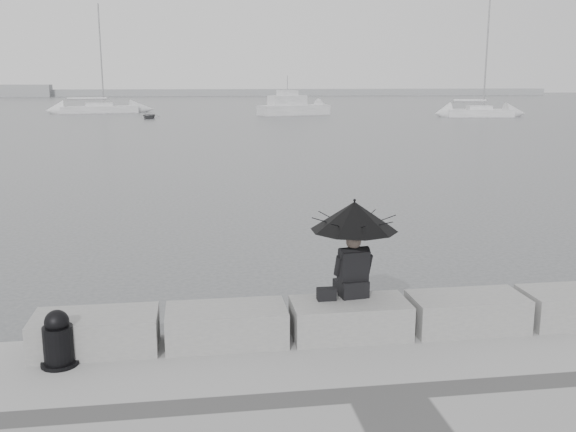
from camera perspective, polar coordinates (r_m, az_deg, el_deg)
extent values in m
plane|color=#404345|center=(9.69, 4.78, -12.28)|extent=(360.00, 360.00, 0.00)
cube|color=slate|center=(8.86, -16.71, -9.91)|extent=(1.60, 0.80, 0.50)
cube|color=slate|center=(8.76, -5.49, -9.67)|extent=(1.60, 0.80, 0.50)
cube|color=slate|center=(9.00, 5.52, -9.09)|extent=(1.60, 0.80, 0.50)
cube|color=slate|center=(9.53, 15.60, -8.26)|extent=(1.60, 0.80, 0.50)
sphere|color=#726056|center=(8.94, 5.84, -2.29)|extent=(0.21, 0.21, 0.21)
cylinder|color=black|center=(8.91, 5.87, -1.87)|extent=(0.02, 0.02, 1.00)
cone|color=black|center=(8.85, 5.91, 0.01)|extent=(1.21, 1.21, 0.40)
sphere|color=black|center=(8.80, 5.94, 1.41)|extent=(0.04, 0.04, 0.04)
cube|color=black|center=(8.93, 3.44, -6.94)|extent=(0.26, 0.15, 0.17)
cylinder|color=black|center=(8.65, -19.60, -12.23)|extent=(0.46, 0.46, 0.06)
cylinder|color=black|center=(8.56, -19.71, -10.84)|extent=(0.37, 0.37, 0.52)
sphere|color=black|center=(8.45, -19.87, -8.84)|extent=(0.30, 0.30, 0.30)
cube|color=gray|center=(163.63, -7.80, 10.82)|extent=(180.00, 6.00, 1.60)
cube|color=white|center=(82.46, -16.43, 9.04)|extent=(9.41, 4.09, 0.90)
cube|color=white|center=(82.44, -16.45, 9.45)|extent=(3.44, 2.18, 0.50)
cylinder|color=gray|center=(82.43, -16.70, 13.51)|extent=(0.16, 0.16, 12.00)
cylinder|color=gray|center=(82.41, -16.48, 9.90)|extent=(5.05, 1.08, 0.10)
cube|color=white|center=(73.90, 16.60, 8.73)|extent=(7.36, 3.35, 0.90)
cube|color=white|center=(73.88, 16.63, 9.20)|extent=(2.68, 1.92, 0.50)
cylinder|color=gray|center=(73.87, 16.91, 13.73)|extent=(0.16, 0.16, 12.00)
cylinder|color=gray|center=(73.85, 16.66, 9.70)|extent=(3.97, 0.65, 0.10)
cube|color=white|center=(74.52, 0.51, 9.36)|extent=(8.52, 5.11, 1.20)
cube|color=white|center=(74.48, 0.51, 10.21)|extent=(4.50, 3.32, 1.20)
cube|color=white|center=(74.45, 0.51, 10.90)|extent=(2.40, 2.13, 0.60)
cylinder|color=gray|center=(74.44, 0.51, 11.75)|extent=(0.08, 0.08, 1.60)
imported|color=slate|center=(69.43, -12.26, 8.69)|extent=(3.03, 1.51, 0.49)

